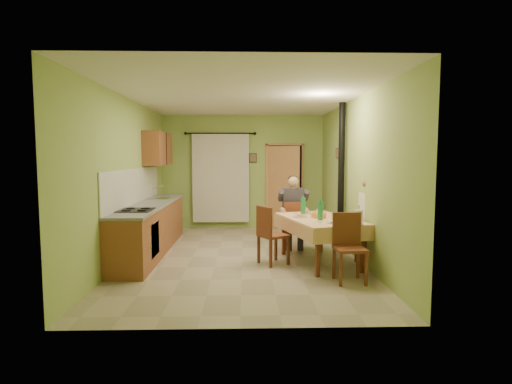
{
  "coord_description": "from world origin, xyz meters",
  "views": [
    {
      "loc": [
        0.06,
        -7.0,
        1.78
      ],
      "look_at": [
        0.25,
        0.1,
        1.15
      ],
      "focal_mm": 28.0,
      "sensor_mm": 36.0,
      "label": 1
    }
  ],
  "objects_px": {
    "chair_near": "(349,262)",
    "dining_table": "(320,240)",
    "stove_flue": "(341,196)",
    "chair_far": "(293,234)",
    "man_right": "(372,212)",
    "chair_right": "(371,247)",
    "chair_left": "(273,247)",
    "man_far": "(293,204)"
  },
  "relations": [
    {
      "from": "dining_table",
      "to": "chair_near",
      "type": "bearing_deg",
      "value": -92.39
    },
    {
      "from": "stove_flue",
      "to": "chair_near",
      "type": "bearing_deg",
      "value": -99.94
    },
    {
      "from": "dining_table",
      "to": "chair_right",
      "type": "height_order",
      "value": "chair_right"
    },
    {
      "from": "dining_table",
      "to": "man_right",
      "type": "distance_m",
      "value": 0.98
    },
    {
      "from": "man_right",
      "to": "stove_flue",
      "type": "height_order",
      "value": "stove_flue"
    },
    {
      "from": "chair_near",
      "to": "chair_left",
      "type": "xyz_separation_m",
      "value": [
        -1.03,
        0.98,
        -0.0
      ]
    },
    {
      "from": "chair_far",
      "to": "man_far",
      "type": "distance_m",
      "value": 0.59
    },
    {
      "from": "chair_right",
      "to": "dining_table",
      "type": "bearing_deg",
      "value": 74.87
    },
    {
      "from": "man_right",
      "to": "chair_near",
      "type": "bearing_deg",
      "value": 138.85
    },
    {
      "from": "chair_far",
      "to": "chair_near",
      "type": "distance_m",
      "value": 2.12
    },
    {
      "from": "chair_near",
      "to": "stove_flue",
      "type": "distance_m",
      "value": 2.24
    },
    {
      "from": "chair_near",
      "to": "man_right",
      "type": "relative_size",
      "value": 0.7
    },
    {
      "from": "chair_left",
      "to": "man_far",
      "type": "distance_m",
      "value": 1.32
    },
    {
      "from": "chair_left",
      "to": "stove_flue",
      "type": "bearing_deg",
      "value": 97.55
    },
    {
      "from": "dining_table",
      "to": "stove_flue",
      "type": "relative_size",
      "value": 0.68
    },
    {
      "from": "dining_table",
      "to": "man_far",
      "type": "distance_m",
      "value": 1.19
    },
    {
      "from": "chair_far",
      "to": "dining_table",
      "type": "bearing_deg",
      "value": -72.31
    },
    {
      "from": "dining_table",
      "to": "man_far",
      "type": "xyz_separation_m",
      "value": [
        -0.32,
        1.03,
        0.5
      ]
    },
    {
      "from": "dining_table",
      "to": "man_right",
      "type": "bearing_deg",
      "value": -22.36
    },
    {
      "from": "chair_right",
      "to": "chair_left",
      "type": "height_order",
      "value": "chair_left"
    },
    {
      "from": "dining_table",
      "to": "chair_right",
      "type": "bearing_deg",
      "value": -22.11
    },
    {
      "from": "chair_near",
      "to": "chair_left",
      "type": "bearing_deg",
      "value": -45.76
    },
    {
      "from": "chair_near",
      "to": "chair_right",
      "type": "bearing_deg",
      "value": -125.64
    },
    {
      "from": "chair_far",
      "to": "stove_flue",
      "type": "relative_size",
      "value": 0.33
    },
    {
      "from": "chair_far",
      "to": "man_right",
      "type": "xyz_separation_m",
      "value": [
        1.16,
        -1.12,
        0.59
      ]
    },
    {
      "from": "stove_flue",
      "to": "dining_table",
      "type": "bearing_deg",
      "value": -119.62
    },
    {
      "from": "man_far",
      "to": "chair_right",
      "type": "bearing_deg",
      "value": -43.96
    },
    {
      "from": "man_far",
      "to": "man_right",
      "type": "bearing_deg",
      "value": -44.34
    },
    {
      "from": "chair_left",
      "to": "man_far",
      "type": "bearing_deg",
      "value": 125.59
    },
    {
      "from": "chair_right",
      "to": "man_right",
      "type": "height_order",
      "value": "man_right"
    },
    {
      "from": "chair_far",
      "to": "chair_left",
      "type": "height_order",
      "value": "chair_left"
    },
    {
      "from": "dining_table",
      "to": "chair_far",
      "type": "relative_size",
      "value": 2.03
    },
    {
      "from": "chair_near",
      "to": "chair_right",
      "type": "height_order",
      "value": "chair_near"
    },
    {
      "from": "man_right",
      "to": "chair_right",
      "type": "bearing_deg",
      "value": -90.0
    },
    {
      "from": "dining_table",
      "to": "chair_left",
      "type": "height_order",
      "value": "chair_left"
    },
    {
      "from": "dining_table",
      "to": "chair_far",
      "type": "distance_m",
      "value": 1.07
    },
    {
      "from": "man_far",
      "to": "dining_table",
      "type": "bearing_deg",
      "value": -72.5
    },
    {
      "from": "dining_table",
      "to": "chair_near",
      "type": "relative_size",
      "value": 1.94
    },
    {
      "from": "chair_near",
      "to": "dining_table",
      "type": "bearing_deg",
      "value": -79.36
    },
    {
      "from": "chair_left",
      "to": "man_right",
      "type": "xyz_separation_m",
      "value": [
        1.63,
        -0.05,
        0.59
      ]
    },
    {
      "from": "chair_far",
      "to": "stove_flue",
      "type": "distance_m",
      "value": 1.18
    },
    {
      "from": "stove_flue",
      "to": "chair_right",
      "type": "bearing_deg",
      "value": -77.96
    }
  ]
}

